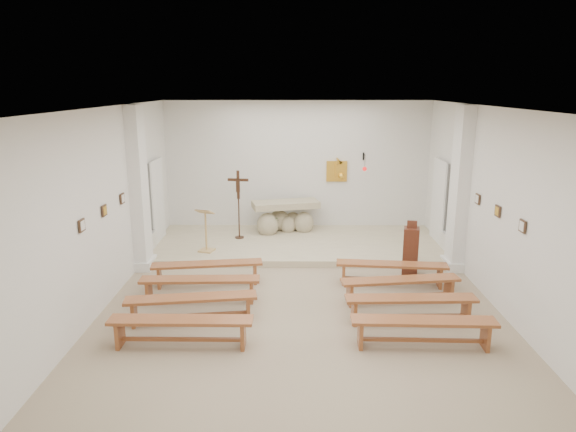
{
  "coord_description": "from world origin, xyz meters",
  "views": [
    {
      "loc": [
        -0.17,
        -8.58,
        3.85
      ],
      "look_at": [
        -0.23,
        1.6,
        1.27
      ],
      "focal_mm": 32.0,
      "sensor_mm": 36.0,
      "label": 1
    }
  ],
  "objects_px": {
    "bench_left_second": "(200,284)",
    "bench_left_fourth": "(181,326)",
    "lectern": "(206,230)",
    "bench_left_front": "(207,268)",
    "bench_right_fourth": "(423,326)",
    "donation_pedestal": "(410,251)",
    "altar": "(285,219)",
    "crucifix_stand": "(238,200)",
    "bench_right_third": "(411,303)",
    "bench_left_third": "(191,303)",
    "bench_right_second": "(400,285)",
    "bench_right_front": "(391,269)"
  },
  "relations": [
    {
      "from": "donation_pedestal",
      "to": "bench_left_front",
      "type": "distance_m",
      "value": 4.21
    },
    {
      "from": "bench_right_front",
      "to": "altar",
      "type": "bearing_deg",
      "value": 128.17
    },
    {
      "from": "altar",
      "to": "crucifix_stand",
      "type": "distance_m",
      "value": 1.45
    },
    {
      "from": "donation_pedestal",
      "to": "bench_left_second",
      "type": "relative_size",
      "value": 0.53
    },
    {
      "from": "donation_pedestal",
      "to": "bench_left_front",
      "type": "height_order",
      "value": "donation_pedestal"
    },
    {
      "from": "altar",
      "to": "bench_right_third",
      "type": "bearing_deg",
      "value": -80.91
    },
    {
      "from": "bench_left_fourth",
      "to": "bench_left_third",
      "type": "bearing_deg",
      "value": 90.5
    },
    {
      "from": "lectern",
      "to": "bench_left_second",
      "type": "height_order",
      "value": "lectern"
    },
    {
      "from": "crucifix_stand",
      "to": "bench_right_third",
      "type": "xyz_separation_m",
      "value": [
        3.29,
        -4.43,
        -0.79
      ]
    },
    {
      "from": "altar",
      "to": "bench_left_third",
      "type": "bearing_deg",
      "value": -120.49
    },
    {
      "from": "donation_pedestal",
      "to": "bench_right_fourth",
      "type": "xyz_separation_m",
      "value": [
        -0.5,
        -3.13,
        -0.17
      ]
    },
    {
      "from": "bench_left_front",
      "to": "bench_left_second",
      "type": "distance_m",
      "value": 0.84
    },
    {
      "from": "bench_left_front",
      "to": "bench_right_fourth",
      "type": "distance_m",
      "value": 4.44
    },
    {
      "from": "crucifix_stand",
      "to": "bench_left_front",
      "type": "height_order",
      "value": "crucifix_stand"
    },
    {
      "from": "crucifix_stand",
      "to": "bench_right_second",
      "type": "distance_m",
      "value": 4.94
    },
    {
      "from": "crucifix_stand",
      "to": "bench_left_second",
      "type": "height_order",
      "value": "crucifix_stand"
    },
    {
      "from": "lectern",
      "to": "bench_left_front",
      "type": "bearing_deg",
      "value": -62.17
    },
    {
      "from": "bench_right_second",
      "to": "bench_right_third",
      "type": "height_order",
      "value": "same"
    },
    {
      "from": "lectern",
      "to": "bench_right_fourth",
      "type": "bearing_deg",
      "value": -28.84
    },
    {
      "from": "donation_pedestal",
      "to": "bench_left_fourth",
      "type": "xyz_separation_m",
      "value": [
        -4.16,
        -3.13,
        -0.17
      ]
    },
    {
      "from": "bench_left_front",
      "to": "bench_left_third",
      "type": "xyz_separation_m",
      "value": [
        -0.0,
        -1.68,
        0.0
      ]
    },
    {
      "from": "bench_left_third",
      "to": "bench_left_fourth",
      "type": "xyz_separation_m",
      "value": [
        0.0,
        -0.84,
        0.0
      ]
    },
    {
      "from": "bench_left_second",
      "to": "bench_right_third",
      "type": "height_order",
      "value": "same"
    },
    {
      "from": "donation_pedestal",
      "to": "bench_left_fourth",
      "type": "height_order",
      "value": "donation_pedestal"
    },
    {
      "from": "bench_left_front",
      "to": "bench_right_fourth",
      "type": "xyz_separation_m",
      "value": [
        3.65,
        -2.52,
        0.0
      ]
    },
    {
      "from": "bench_left_second",
      "to": "lectern",
      "type": "bearing_deg",
      "value": 95.04
    },
    {
      "from": "crucifix_stand",
      "to": "bench_left_second",
      "type": "bearing_deg",
      "value": -88.01
    },
    {
      "from": "lectern",
      "to": "bench_left_second",
      "type": "bearing_deg",
      "value": -65.46
    },
    {
      "from": "bench_left_front",
      "to": "bench_left_second",
      "type": "relative_size",
      "value": 1.01
    },
    {
      "from": "bench_left_second",
      "to": "bench_left_third",
      "type": "relative_size",
      "value": 0.99
    },
    {
      "from": "bench_right_front",
      "to": "bench_right_second",
      "type": "bearing_deg",
      "value": -84.35
    },
    {
      "from": "crucifix_stand",
      "to": "altar",
      "type": "bearing_deg",
      "value": 36.52
    },
    {
      "from": "bench_left_front",
      "to": "donation_pedestal",
      "type": "bearing_deg",
      "value": 0.73
    },
    {
      "from": "bench_left_second",
      "to": "bench_left_fourth",
      "type": "height_order",
      "value": "same"
    },
    {
      "from": "altar",
      "to": "donation_pedestal",
      "type": "height_order",
      "value": "donation_pedestal"
    },
    {
      "from": "altar",
      "to": "bench_left_second",
      "type": "distance_m",
      "value": 4.48
    },
    {
      "from": "donation_pedestal",
      "to": "bench_left_front",
      "type": "relative_size",
      "value": 0.53
    },
    {
      "from": "bench_right_second",
      "to": "altar",
      "type": "bearing_deg",
      "value": 109.51
    },
    {
      "from": "bench_left_second",
      "to": "bench_right_fourth",
      "type": "bearing_deg",
      "value": -26.3
    },
    {
      "from": "bench_right_front",
      "to": "bench_left_third",
      "type": "height_order",
      "value": "same"
    },
    {
      "from": "crucifix_stand",
      "to": "bench_left_fourth",
      "type": "xyz_separation_m",
      "value": [
        -0.36,
        -5.27,
        -0.79
      ]
    },
    {
      "from": "bench_left_front",
      "to": "bench_left_third",
      "type": "height_order",
      "value": "same"
    },
    {
      "from": "bench_left_second",
      "to": "crucifix_stand",
      "type": "bearing_deg",
      "value": 82.62
    },
    {
      "from": "bench_left_fourth",
      "to": "crucifix_stand",
      "type": "bearing_deg",
      "value": 86.57
    },
    {
      "from": "bench_right_fourth",
      "to": "bench_right_third",
      "type": "bearing_deg",
      "value": 91.69
    },
    {
      "from": "bench_left_fourth",
      "to": "bench_left_second",
      "type": "bearing_deg",
      "value": 90.5
    },
    {
      "from": "lectern",
      "to": "bench_left_fourth",
      "type": "relative_size",
      "value": 0.48
    },
    {
      "from": "bench_right_third",
      "to": "donation_pedestal",
      "type": "bearing_deg",
      "value": 76.04
    },
    {
      "from": "bench_left_second",
      "to": "bench_right_fourth",
      "type": "height_order",
      "value": "same"
    },
    {
      "from": "altar",
      "to": "bench_left_second",
      "type": "height_order",
      "value": "altar"
    }
  ]
}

